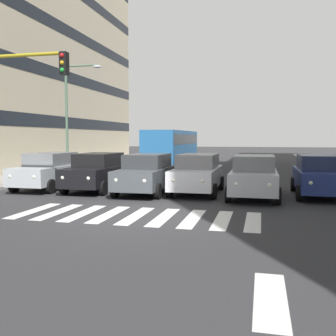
{
  "coord_description": "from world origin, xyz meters",
  "views": [
    {
      "loc": [
        -3.81,
        11.45,
        2.46
      ],
      "look_at": [
        0.31,
        -5.57,
        1.07
      ],
      "focal_mm": 41.5,
      "sensor_mm": 36.0,
      "label": 1
    }
  ],
  "objects_px": {
    "car_2": "(197,173)",
    "car_3": "(147,173)",
    "car_1": "(254,176)",
    "bus_behind_traffic": "(172,144)",
    "car_0": "(319,175)",
    "street_lamp_right": "(72,107)",
    "car_4": "(98,171)",
    "car_5": "(50,170)"
  },
  "relations": [
    {
      "from": "car_2",
      "to": "car_3",
      "type": "relative_size",
      "value": 1.0
    },
    {
      "from": "car_1",
      "to": "car_2",
      "type": "bearing_deg",
      "value": -15.29
    },
    {
      "from": "car_3",
      "to": "bus_behind_traffic",
      "type": "xyz_separation_m",
      "value": [
        2.49,
        -15.79,
        0.97
      ]
    },
    {
      "from": "car_3",
      "to": "bus_behind_traffic",
      "type": "height_order",
      "value": "bus_behind_traffic"
    },
    {
      "from": "car_0",
      "to": "street_lamp_right",
      "type": "distance_m",
      "value": 15.91
    },
    {
      "from": "car_2",
      "to": "car_1",
      "type": "bearing_deg",
      "value": 164.71
    },
    {
      "from": "car_0",
      "to": "street_lamp_right",
      "type": "height_order",
      "value": "street_lamp_right"
    },
    {
      "from": "car_4",
      "to": "car_0",
      "type": "bearing_deg",
      "value": -177.4
    },
    {
      "from": "car_3",
      "to": "street_lamp_right",
      "type": "height_order",
      "value": "street_lamp_right"
    },
    {
      "from": "car_5",
      "to": "bus_behind_traffic",
      "type": "distance_m",
      "value": 15.69
    },
    {
      "from": "bus_behind_traffic",
      "to": "car_5",
      "type": "bearing_deg",
      "value": 81.03
    },
    {
      "from": "car_3",
      "to": "street_lamp_right",
      "type": "xyz_separation_m",
      "value": [
        7.07,
        -6.82,
        3.51
      ]
    },
    {
      "from": "car_0",
      "to": "car_5",
      "type": "xyz_separation_m",
      "value": [
        12.16,
        0.49,
        0.0
      ]
    },
    {
      "from": "car_5",
      "to": "car_3",
      "type": "bearing_deg",
      "value": 176.2
    },
    {
      "from": "car_1",
      "to": "car_5",
      "type": "height_order",
      "value": "same"
    },
    {
      "from": "car_1",
      "to": "street_lamp_right",
      "type": "distance_m",
      "value": 14.05
    },
    {
      "from": "car_4",
      "to": "street_lamp_right",
      "type": "xyz_separation_m",
      "value": [
        4.59,
        -6.44,
        3.51
      ]
    },
    {
      "from": "car_4",
      "to": "car_5",
      "type": "height_order",
      "value": "same"
    },
    {
      "from": "car_4",
      "to": "car_3",
      "type": "bearing_deg",
      "value": 171.42
    },
    {
      "from": "car_5",
      "to": "street_lamp_right",
      "type": "distance_m",
      "value": 7.69
    },
    {
      "from": "car_4",
      "to": "bus_behind_traffic",
      "type": "relative_size",
      "value": 0.42
    },
    {
      "from": "bus_behind_traffic",
      "to": "car_4",
      "type": "bearing_deg",
      "value": 90.0
    },
    {
      "from": "car_1",
      "to": "car_3",
      "type": "bearing_deg",
      "value": -1.96
    },
    {
      "from": "car_0",
      "to": "car_4",
      "type": "distance_m",
      "value": 9.73
    },
    {
      "from": "car_1",
      "to": "car_4",
      "type": "xyz_separation_m",
      "value": [
        7.09,
        -0.53,
        0.0
      ]
    },
    {
      "from": "car_0",
      "to": "car_3",
      "type": "distance_m",
      "value": 7.28
    },
    {
      "from": "car_1",
      "to": "car_2",
      "type": "xyz_separation_m",
      "value": [
        2.44,
        -0.67,
        0.0
      ]
    },
    {
      "from": "car_2",
      "to": "car_5",
      "type": "xyz_separation_m",
      "value": [
        7.09,
        0.18,
        0.0
      ]
    },
    {
      "from": "car_3",
      "to": "car_5",
      "type": "height_order",
      "value": "same"
    },
    {
      "from": "car_1",
      "to": "car_4",
      "type": "bearing_deg",
      "value": -4.3
    },
    {
      "from": "street_lamp_right",
      "to": "car_2",
      "type": "bearing_deg",
      "value": 145.67
    },
    {
      "from": "car_0",
      "to": "car_5",
      "type": "distance_m",
      "value": 12.17
    },
    {
      "from": "car_3",
      "to": "car_5",
      "type": "distance_m",
      "value": 4.94
    },
    {
      "from": "car_2",
      "to": "bus_behind_traffic",
      "type": "bearing_deg",
      "value": -73.07
    },
    {
      "from": "bus_behind_traffic",
      "to": "street_lamp_right",
      "type": "xyz_separation_m",
      "value": [
        4.59,
        8.98,
        2.54
      ]
    },
    {
      "from": "street_lamp_right",
      "to": "bus_behind_traffic",
      "type": "bearing_deg",
      "value": -117.07
    },
    {
      "from": "car_4",
      "to": "bus_behind_traffic",
      "type": "xyz_separation_m",
      "value": [
        -0.0,
        -15.42,
        0.97
      ]
    },
    {
      "from": "car_1",
      "to": "car_3",
      "type": "xyz_separation_m",
      "value": [
        4.61,
        -0.16,
        0.0
      ]
    },
    {
      "from": "car_0",
      "to": "street_lamp_right",
      "type": "relative_size",
      "value": 0.63
    },
    {
      "from": "car_3",
      "to": "bus_behind_traffic",
      "type": "distance_m",
      "value": 16.02
    },
    {
      "from": "car_1",
      "to": "car_2",
      "type": "height_order",
      "value": "same"
    },
    {
      "from": "car_0",
      "to": "car_2",
      "type": "relative_size",
      "value": 1.0
    }
  ]
}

